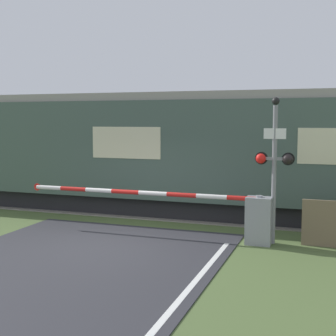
{
  "coord_description": "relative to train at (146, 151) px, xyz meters",
  "views": [
    {
      "loc": [
        4.93,
        -9.76,
        2.97
      ],
      "look_at": [
        0.88,
        1.87,
        1.68
      ],
      "focal_mm": 50.0,
      "sensor_mm": 36.0,
      "label": 1
    }
  ],
  "objects": [
    {
      "name": "train",
      "position": [
        0.0,
        0.0,
        0.0
      ],
      "size": [
        21.82,
        3.15,
        3.76
      ],
      "color": "black",
      "rests_on": "ground_plane"
    },
    {
      "name": "crossing_barrier",
      "position": [
        3.55,
        -3.18,
        -1.25
      ],
      "size": [
        6.57,
        0.44,
        1.18
      ],
      "color": "gray",
      "rests_on": "ground_plane"
    },
    {
      "name": "signal_post",
      "position": [
        4.48,
        -3.0,
        0.05
      ],
      "size": [
        0.93,
        0.26,
        3.49
      ],
      "color": "gray",
      "rests_on": "ground_plane"
    },
    {
      "name": "track_bed",
      "position": [
        0.8,
        0.0,
        -1.9
      ],
      "size": [
        36.0,
        3.2,
        0.13
      ],
      "color": "slate",
      "rests_on": "ground_plane"
    },
    {
      "name": "ground_plane",
      "position": [
        0.8,
        -4.45,
        -1.93
      ],
      "size": [
        80.0,
        80.0,
        0.0
      ],
      "primitive_type": "plane",
      "color": "#4C6033"
    }
  ]
}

